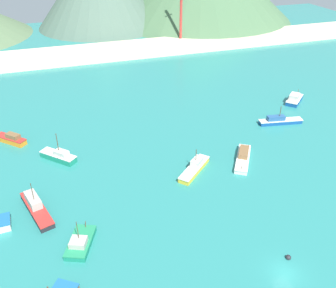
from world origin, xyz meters
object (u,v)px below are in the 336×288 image
object	(u,v)px
fishing_boat_1	(279,121)
buoy_0	(288,257)
fishing_boat_3	(11,139)
fishing_boat_5	(59,156)
radio_tower	(181,5)
fishing_boat_2	(243,157)
fishing_boat_4	(294,99)
fishing_boat_11	(36,207)
fishing_boat_10	(195,168)
fishing_boat_8	(80,243)

from	to	relation	value
fishing_boat_1	buoy_0	distance (m)	43.98
fishing_boat_3	buoy_0	bearing A→B (deg)	-51.17
fishing_boat_1	fishing_boat_5	bearing A→B (deg)	179.43
radio_tower	buoy_0	bearing A→B (deg)	-102.46
fishing_boat_2	fishing_boat_3	bearing A→B (deg)	153.18
fishing_boat_4	fishing_boat_11	bearing A→B (deg)	-160.35
buoy_0	fishing_boat_4	bearing A→B (deg)	54.49
fishing_boat_10	fishing_boat_1	bearing A→B (deg)	24.22
fishing_boat_5	fishing_boat_8	bearing A→B (deg)	-87.62
fishing_boat_5	buoy_0	world-z (taller)	fishing_boat_5
fishing_boat_11	fishing_boat_8	bearing A→B (deg)	-59.74
fishing_boat_3	fishing_boat_8	size ratio (longest dim) A/B	0.92
fishing_boat_1	buoy_0	world-z (taller)	fishing_boat_1
fishing_boat_4	fishing_boat_10	bearing A→B (deg)	-150.21
fishing_boat_11	radio_tower	distance (m)	110.44
fishing_boat_4	fishing_boat_3	bearing A→B (deg)	178.73
fishing_boat_8	fishing_boat_10	size ratio (longest dim) A/B	0.86
fishing_boat_2	radio_tower	size ratio (longest dim) A/B	0.36
fishing_boat_2	fishing_boat_8	bearing A→B (deg)	-159.02
fishing_boat_8	fishing_boat_10	xyz separation A→B (m)	(24.13, 13.03, 0.12)
fishing_boat_10	fishing_boat_11	world-z (taller)	fishing_boat_11
fishing_boat_3	fishing_boat_10	xyz separation A→B (m)	(34.73, -23.55, -0.09)
fishing_boat_2	fishing_boat_1	bearing A→B (deg)	35.94
fishing_boat_1	fishing_boat_4	bearing A→B (deg)	41.32
fishing_boat_2	fishing_boat_5	xyz separation A→B (m)	(-36.19, 12.40, 0.21)
fishing_boat_1	radio_tower	size ratio (longest dim) A/B	0.39
radio_tower	fishing_boat_8	bearing A→B (deg)	-117.87
fishing_boat_1	fishing_boat_5	size ratio (longest dim) A/B	1.45
fishing_boat_10	radio_tower	world-z (taller)	radio_tower
fishing_boat_4	fishing_boat_5	size ratio (longest dim) A/B	1.03
fishing_boat_5	fishing_boat_2	bearing A→B (deg)	-18.91
fishing_boat_3	fishing_boat_10	bearing A→B (deg)	-34.14
fishing_boat_10	buoy_0	size ratio (longest dim) A/B	10.62
fishing_boat_1	fishing_boat_8	size ratio (longest dim) A/B	1.44
fishing_boat_2	fishing_boat_11	world-z (taller)	fishing_boat_11
fishing_boat_3	fishing_boat_8	distance (m)	38.08
fishing_boat_4	radio_tower	distance (m)	69.01
fishing_boat_1	fishing_boat_2	xyz separation A→B (m)	(-16.38, -11.87, -0.09)
fishing_boat_8	buoy_0	xyz separation A→B (m)	(28.73, -12.28, -0.54)
fishing_boat_8	buoy_0	world-z (taller)	fishing_boat_8
fishing_boat_11	buoy_0	bearing A→B (deg)	-33.16
fishing_boat_10	fishing_boat_8	bearing A→B (deg)	-151.63
fishing_boat_3	fishing_boat_11	size ratio (longest dim) A/B	0.63
buoy_0	fishing_boat_1	bearing A→B (deg)	58.82
fishing_boat_4	fishing_boat_10	distance (m)	44.14
fishing_boat_5	fishing_boat_3	bearing A→B (deg)	131.64
fishing_boat_11	fishing_boat_10	bearing A→B (deg)	4.81
fishing_boat_10	fishing_boat_11	size ratio (longest dim) A/B	0.79
fishing_boat_3	fishing_boat_11	world-z (taller)	fishing_boat_11
fishing_boat_1	fishing_boat_11	xyz separation A→B (m)	(-57.61, -14.86, 0.15)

